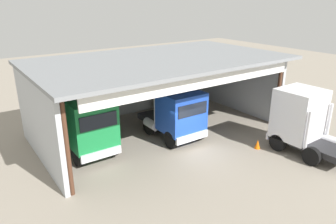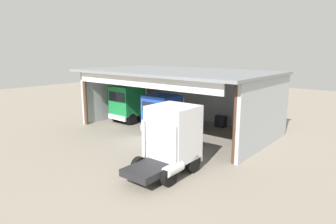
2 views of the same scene
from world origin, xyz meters
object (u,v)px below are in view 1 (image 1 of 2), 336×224
truck_green_yard_outside (88,126)px  truck_white_center_left_bay (302,120)px  truck_blue_left_bay (177,115)px  tool_cart (163,105)px  oil_drum (104,116)px  traffic_cone (258,144)px

truck_green_yard_outside → truck_white_center_left_bay: (10.44, -6.60, 0.13)m
truck_blue_left_bay → tool_cart: size_ratio=5.16×
truck_blue_left_bay → truck_white_center_left_bay: truck_white_center_left_bay is taller
truck_blue_left_bay → oil_drum: 6.15m
truck_blue_left_bay → traffic_cone: size_ratio=9.21×
truck_green_yard_outside → truck_blue_left_bay: size_ratio=1.03×
truck_white_center_left_bay → traffic_cone: 2.91m
truck_green_yard_outside → traffic_cone: truck_green_yard_outside is taller
truck_blue_left_bay → tool_cart: bearing=-114.1°
oil_drum → traffic_cone: 10.98m
truck_green_yard_outside → tool_cart: (7.67, 3.78, -1.31)m
truck_white_center_left_bay → tool_cart: (-2.77, 10.38, -1.43)m
truck_green_yard_outside → truck_white_center_left_bay: 12.36m
truck_green_yard_outside → traffic_cone: size_ratio=9.51×
oil_drum → tool_cart: bearing=-4.9°
truck_white_center_left_bay → traffic_cone: bearing=140.3°
truck_blue_left_bay → truck_white_center_left_bay: bearing=133.5°
truck_white_center_left_bay → tool_cart: bearing=103.9°
tool_cart → oil_drum: bearing=175.1°
truck_green_yard_outside → traffic_cone: bearing=149.1°
truck_green_yard_outside → oil_drum: 5.20m
oil_drum → tool_cart: size_ratio=0.92×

